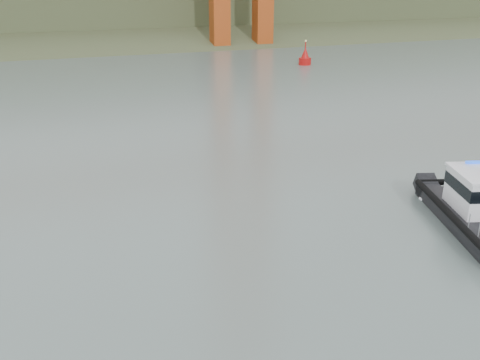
{
  "coord_description": "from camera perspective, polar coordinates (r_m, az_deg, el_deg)",
  "views": [
    {
      "loc": [
        -10.44,
        -17.1,
        12.85
      ],
      "look_at": [
        -1.71,
        7.9,
        2.4
      ],
      "focal_mm": 40.0,
      "sensor_mm": 36.0,
      "label": 1
    }
  ],
  "objects": [
    {
      "name": "nav_buoy",
      "position": [
        79.61,
        6.95,
        12.8
      ],
      "size": [
        1.78,
        1.78,
        3.7
      ],
      "color": "#A40C0B",
      "rests_on": "ground"
    },
    {
      "name": "ground",
      "position": [
        23.8,
        10.42,
        -11.54
      ],
      "size": [
        400.0,
        400.0,
        0.0
      ],
      "primitive_type": "plane",
      "color": "slate",
      "rests_on": "ground"
    }
  ]
}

